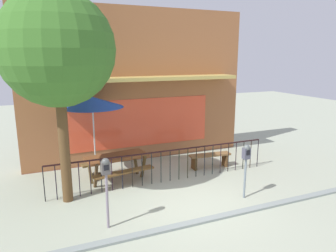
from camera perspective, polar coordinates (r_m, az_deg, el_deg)
ground at (r=8.02m, az=4.31°, el=-14.44°), size 40.00×40.00×0.00m
pub_storefront at (r=11.09m, az=-5.48°, el=7.33°), size 7.96×1.31×5.28m
patio_fence_front at (r=9.17m, az=-0.45°, el=-6.33°), size 6.71×0.04×0.97m
picnic_table_left at (r=9.42m, az=-9.39°, el=-6.31°), size 1.97×1.60×0.79m
patio_umbrella at (r=9.52m, az=-13.68°, el=4.17°), size 1.84×1.84×2.48m
patio_bench at (r=10.50m, az=7.68°, el=-5.75°), size 1.43×0.47×0.48m
parking_meter_near at (r=8.25m, az=14.12°, el=-5.53°), size 0.18×0.17×1.46m
parking_meter_far at (r=6.72m, az=-11.28°, el=-8.72°), size 0.18×0.17×1.59m
street_tree at (r=7.87m, az=-19.68°, el=12.96°), size 2.72×2.72×5.17m
curb_edge at (r=7.43m, az=7.11°, el=-16.84°), size 11.14×0.20×0.11m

